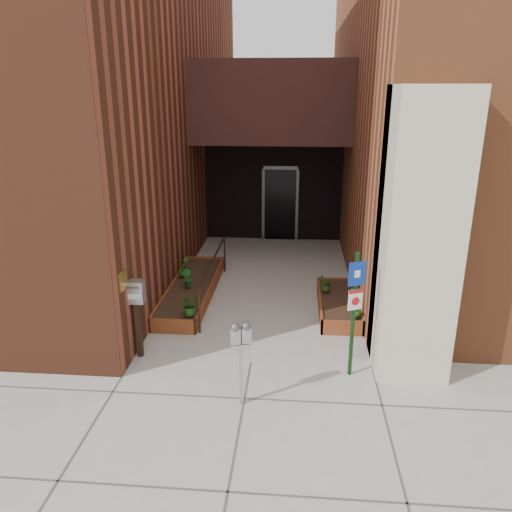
# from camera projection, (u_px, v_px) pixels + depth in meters

# --- Properties ---
(ground) EXTENTS (80.00, 80.00, 0.00)m
(ground) POSITION_uv_depth(u_px,v_px,m) (251.00, 363.00, 8.30)
(ground) COLOR #9E9991
(ground) RESTS_ON ground
(architecture) EXTENTS (20.00, 14.60, 10.00)m
(architecture) POSITION_uv_depth(u_px,v_px,m) (268.00, 62.00, 13.22)
(architecture) COLOR brown
(architecture) RESTS_ON ground
(planter_left) EXTENTS (0.90, 3.60, 0.30)m
(planter_left) POSITION_uv_depth(u_px,v_px,m) (192.00, 290.00, 10.93)
(planter_left) COLOR brown
(planter_left) RESTS_ON ground
(planter_right) EXTENTS (0.80, 2.20, 0.30)m
(planter_right) POSITION_uv_depth(u_px,v_px,m) (338.00, 305.00, 10.21)
(planter_right) COLOR brown
(planter_right) RESTS_ON ground
(handrail) EXTENTS (0.04, 3.34, 0.90)m
(handrail) POSITION_uv_depth(u_px,v_px,m) (213.00, 266.00, 10.64)
(handrail) COLOR black
(handrail) RESTS_ON ground
(parking_meter) EXTENTS (0.30, 0.18, 1.30)m
(parking_meter) POSITION_uv_depth(u_px,v_px,m) (241.00, 342.00, 6.93)
(parking_meter) COLOR #A9A9AC
(parking_meter) RESTS_ON ground
(sign_post) EXTENTS (0.27, 0.13, 2.06)m
(sign_post) POSITION_uv_depth(u_px,v_px,m) (355.00, 302.00, 7.56)
(sign_post) COLOR black
(sign_post) RESTS_ON ground
(payment_dropbox) EXTENTS (0.28, 0.22, 1.38)m
(payment_dropbox) POSITION_uv_depth(u_px,v_px,m) (136.00, 302.00, 8.22)
(payment_dropbox) COLOR black
(payment_dropbox) RESTS_ON ground
(shrub_left_a) EXTENTS (0.52, 0.52, 0.41)m
(shrub_left_a) POSITION_uv_depth(u_px,v_px,m) (190.00, 305.00, 9.32)
(shrub_left_a) COLOR #214E16
(shrub_left_a) RESTS_ON planter_left
(shrub_left_b) EXTENTS (0.29, 0.29, 0.38)m
(shrub_left_b) POSITION_uv_depth(u_px,v_px,m) (187.00, 278.00, 10.64)
(shrub_left_b) COLOR #18571B
(shrub_left_b) RESTS_ON planter_left
(shrub_left_c) EXTENTS (0.26, 0.26, 0.33)m
(shrub_left_c) POSITION_uv_depth(u_px,v_px,m) (182.00, 269.00, 11.25)
(shrub_left_c) COLOR #275E1A
(shrub_left_c) RESTS_ON planter_left
(shrub_left_d) EXTENTS (0.24, 0.24, 0.33)m
(shrub_left_d) POSITION_uv_depth(u_px,v_px,m) (186.00, 263.00, 11.64)
(shrub_left_d) COLOR #27601B
(shrub_left_d) RESTS_ON planter_left
(shrub_right_a) EXTENTS (0.23, 0.23, 0.35)m
(shrub_right_a) POSITION_uv_depth(u_px,v_px,m) (356.00, 308.00, 9.23)
(shrub_right_a) COLOR #205819
(shrub_right_a) RESTS_ON planter_right
(shrub_right_b) EXTENTS (0.25, 0.25, 0.33)m
(shrub_right_b) POSITION_uv_depth(u_px,v_px,m) (353.00, 295.00, 9.84)
(shrub_right_b) COLOR #1A5C1D
(shrub_right_b) RESTS_ON planter_right
(shrub_right_c) EXTENTS (0.39, 0.39, 0.32)m
(shrub_right_c) POSITION_uv_depth(u_px,v_px,m) (326.00, 284.00, 10.42)
(shrub_right_c) COLOR #2A5A19
(shrub_right_c) RESTS_ON planter_right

